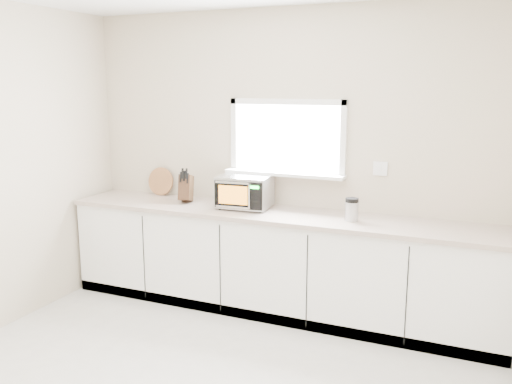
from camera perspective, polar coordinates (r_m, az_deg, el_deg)
The scene contains 7 objects.
back_wall at distance 4.98m, azimuth 3.32°, elevation 3.58°, with size 4.00×0.17×2.70m.
cabinets at distance 4.92m, azimuth 2.00°, elevation -7.57°, with size 3.92×0.60×0.88m, color white.
countertop at distance 4.78m, azimuth 1.99°, elevation -2.39°, with size 3.92×0.64×0.04m, color #B6A496.
microwave at distance 4.91m, azimuth -1.19°, elevation 0.08°, with size 0.49×0.40×0.30m.
knife_block at distance 5.19m, azimuth -7.39°, elevation 0.49°, with size 0.17×0.25×0.34m.
cutting_board at distance 5.57m, azimuth -10.00°, elevation 1.12°, with size 0.28×0.28×0.02m, color #A2643E.
coffee_grinder at distance 4.54m, azimuth 10.04°, elevation -1.80°, with size 0.11×0.11×0.19m.
Camera 1 is at (1.68, -2.64, 2.04)m, focal length 38.00 mm.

